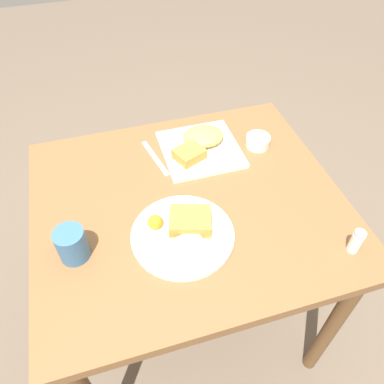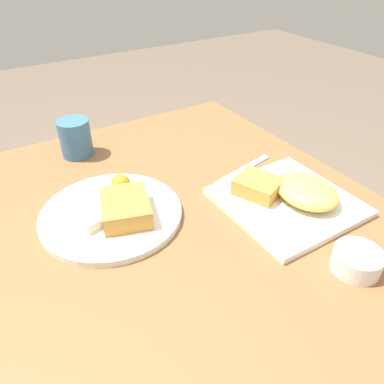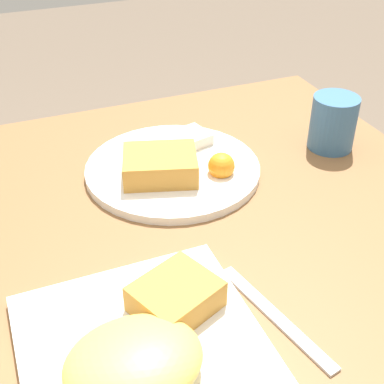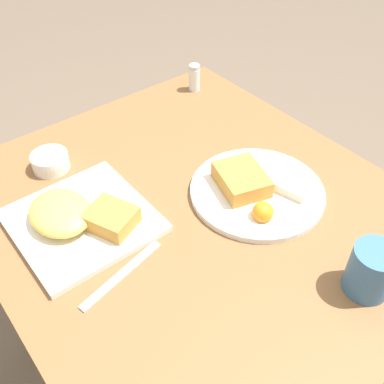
# 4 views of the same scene
# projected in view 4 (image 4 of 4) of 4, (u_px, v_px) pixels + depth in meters

# --- Properties ---
(ground_plane) EXTENTS (8.00, 8.00, 0.00)m
(ground_plane) POSITION_uv_depth(u_px,v_px,m) (194.00, 372.00, 1.47)
(ground_plane) COLOR brown
(dining_table) EXTENTS (0.94, 0.83, 0.76)m
(dining_table) POSITION_uv_depth(u_px,v_px,m) (195.00, 236.00, 1.02)
(dining_table) COLOR brown
(dining_table) RESTS_ON ground_plane
(plate_square_near) EXTENTS (0.26, 0.26, 0.06)m
(plate_square_near) POSITION_uv_depth(u_px,v_px,m) (78.00, 217.00, 0.90)
(plate_square_near) COLOR white
(plate_square_near) RESTS_ON dining_table
(plate_oval_far) EXTENTS (0.29, 0.29, 0.05)m
(plate_oval_far) POSITION_uv_depth(u_px,v_px,m) (256.00, 189.00, 0.97)
(plate_oval_far) COLOR white
(plate_oval_far) RESTS_ON dining_table
(sauce_ramekin) EXTENTS (0.08, 0.08, 0.04)m
(sauce_ramekin) POSITION_uv_depth(u_px,v_px,m) (50.00, 161.00, 1.03)
(sauce_ramekin) COLOR white
(sauce_ramekin) RESTS_ON dining_table
(salt_shaker) EXTENTS (0.03, 0.03, 0.08)m
(salt_shaker) POSITION_uv_depth(u_px,v_px,m) (194.00, 79.00, 1.29)
(salt_shaker) COLOR white
(salt_shaker) RESTS_ON dining_table
(butter_knife) EXTENTS (0.06, 0.19, 0.00)m
(butter_knife) POSITION_uv_depth(u_px,v_px,m) (122.00, 274.00, 0.82)
(butter_knife) COLOR silver
(butter_knife) RESTS_ON dining_table
(coffee_mug) EXTENTS (0.08, 0.08, 0.10)m
(coffee_mug) POSITION_uv_depth(u_px,v_px,m) (371.00, 271.00, 0.77)
(coffee_mug) COLOR #386693
(coffee_mug) RESTS_ON dining_table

